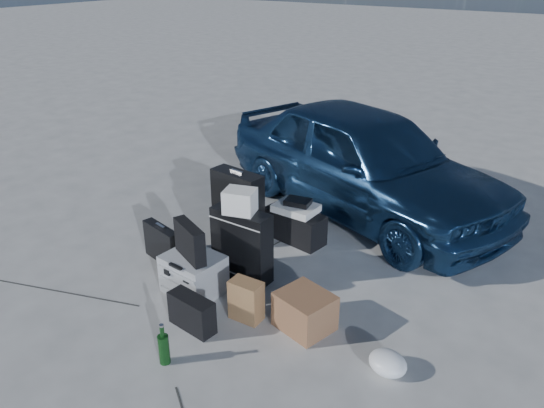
{
  "coord_description": "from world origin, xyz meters",
  "views": [
    {
      "loc": [
        2.33,
        -2.65,
        2.65
      ],
      "look_at": [
        -0.04,
        0.85,
        0.7
      ],
      "focal_mm": 35.0,
      "sensor_mm": 36.0,
      "label": 1
    }
  ],
  "objects_px": {
    "suitcase_right": "(242,245)",
    "green_bottle": "(163,345)",
    "pelican_case": "(194,274)",
    "suitcase_left": "(238,206)",
    "duffel_bag": "(295,226)",
    "car": "(364,160)",
    "briefcase": "(162,244)",
    "cardboard_box": "(305,311)"
  },
  "relations": [
    {
      "from": "pelican_case",
      "to": "suitcase_left",
      "type": "height_order",
      "value": "suitcase_left"
    },
    {
      "from": "briefcase",
      "to": "cardboard_box",
      "type": "relative_size",
      "value": 1.17
    },
    {
      "from": "cardboard_box",
      "to": "green_bottle",
      "type": "xyz_separation_m",
      "value": [
        -0.63,
        -0.91,
        0.01
      ]
    },
    {
      "from": "duffel_bag",
      "to": "green_bottle",
      "type": "height_order",
      "value": "green_bottle"
    },
    {
      "from": "car",
      "to": "cardboard_box",
      "type": "xyz_separation_m",
      "value": [
        0.59,
        -2.25,
        -0.46
      ]
    },
    {
      "from": "car",
      "to": "green_bottle",
      "type": "xyz_separation_m",
      "value": [
        -0.04,
        -3.16,
        -0.45
      ]
    },
    {
      "from": "suitcase_right",
      "to": "pelican_case",
      "type": "bearing_deg",
      "value": -115.71
    },
    {
      "from": "suitcase_right",
      "to": "green_bottle",
      "type": "xyz_separation_m",
      "value": [
        0.22,
        -1.23,
        -0.17
      ]
    },
    {
      "from": "briefcase",
      "to": "suitcase_right",
      "type": "distance_m",
      "value": 0.84
    },
    {
      "from": "pelican_case",
      "to": "suitcase_left",
      "type": "bearing_deg",
      "value": 110.36
    },
    {
      "from": "pelican_case",
      "to": "briefcase",
      "type": "xyz_separation_m",
      "value": [
        -0.6,
        0.22,
        0.01
      ]
    },
    {
      "from": "pelican_case",
      "to": "green_bottle",
      "type": "distance_m",
      "value": 0.91
    },
    {
      "from": "briefcase",
      "to": "car",
      "type": "bearing_deg",
      "value": 76.02
    },
    {
      "from": "suitcase_right",
      "to": "duffel_bag",
      "type": "distance_m",
      "value": 0.89
    },
    {
      "from": "duffel_bag",
      "to": "car",
      "type": "bearing_deg",
      "value": 85.65
    },
    {
      "from": "suitcase_right",
      "to": "duffel_bag",
      "type": "height_order",
      "value": "suitcase_right"
    },
    {
      "from": "green_bottle",
      "to": "suitcase_right",
      "type": "bearing_deg",
      "value": 100.3
    },
    {
      "from": "pelican_case",
      "to": "green_bottle",
      "type": "bearing_deg",
      "value": -57.1
    },
    {
      "from": "car",
      "to": "suitcase_right",
      "type": "height_order",
      "value": "car"
    },
    {
      "from": "pelican_case",
      "to": "duffel_bag",
      "type": "xyz_separation_m",
      "value": [
        0.23,
        1.29,
        -0.02
      ]
    },
    {
      "from": "car",
      "to": "briefcase",
      "type": "relative_size",
      "value": 7.55
    },
    {
      "from": "duffel_bag",
      "to": "pelican_case",
      "type": "bearing_deg",
      "value": -91.84
    },
    {
      "from": "briefcase",
      "to": "green_bottle",
      "type": "bearing_deg",
      "value": -32.29
    },
    {
      "from": "suitcase_left",
      "to": "suitcase_right",
      "type": "bearing_deg",
      "value": -43.99
    },
    {
      "from": "suitcase_right",
      "to": "green_bottle",
      "type": "height_order",
      "value": "suitcase_right"
    },
    {
      "from": "suitcase_left",
      "to": "duffel_bag",
      "type": "height_order",
      "value": "suitcase_left"
    },
    {
      "from": "car",
      "to": "suitcase_right",
      "type": "xyz_separation_m",
      "value": [
        -0.26,
        -1.93,
        -0.27
      ]
    },
    {
      "from": "briefcase",
      "to": "suitcase_left",
      "type": "relative_size",
      "value": 0.64
    },
    {
      "from": "suitcase_left",
      "to": "suitcase_right",
      "type": "relative_size",
      "value": 1.1
    },
    {
      "from": "suitcase_left",
      "to": "briefcase",
      "type": "bearing_deg",
      "value": -106.22
    },
    {
      "from": "suitcase_left",
      "to": "green_bottle",
      "type": "relative_size",
      "value": 2.29
    },
    {
      "from": "car",
      "to": "duffel_bag",
      "type": "relative_size",
      "value": 5.62
    },
    {
      "from": "pelican_case",
      "to": "green_bottle",
      "type": "xyz_separation_m",
      "value": [
        0.43,
        -0.81,
        -0.01
      ]
    },
    {
      "from": "car",
      "to": "duffel_bag",
      "type": "distance_m",
      "value": 1.17
    },
    {
      "from": "briefcase",
      "to": "pelican_case",
      "type": "bearing_deg",
      "value": -7.55
    },
    {
      "from": "briefcase",
      "to": "suitcase_left",
      "type": "distance_m",
      "value": 0.86
    },
    {
      "from": "suitcase_left",
      "to": "duffel_bag",
      "type": "relative_size",
      "value": 1.15
    },
    {
      "from": "suitcase_left",
      "to": "cardboard_box",
      "type": "xyz_separation_m",
      "value": [
        1.34,
        -0.89,
        -0.21
      ]
    },
    {
      "from": "green_bottle",
      "to": "suitcase_left",
      "type": "bearing_deg",
      "value": 111.47
    },
    {
      "from": "suitcase_right",
      "to": "cardboard_box",
      "type": "distance_m",
      "value": 0.92
    },
    {
      "from": "briefcase",
      "to": "duffel_bag",
      "type": "relative_size",
      "value": 0.74
    },
    {
      "from": "suitcase_right",
      "to": "briefcase",
      "type": "bearing_deg",
      "value": -165.38
    }
  ]
}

